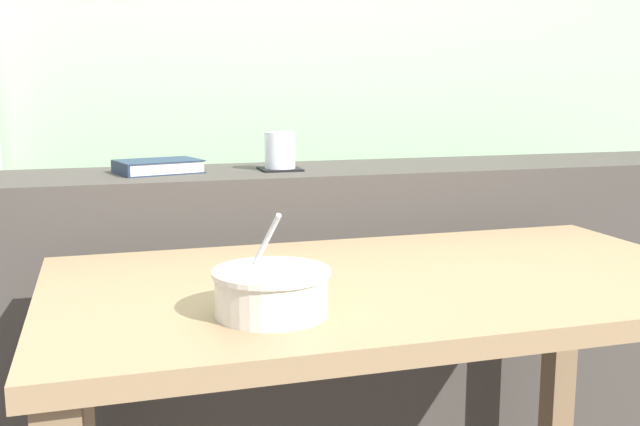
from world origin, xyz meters
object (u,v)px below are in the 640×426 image
(soup_bowl, at_px, (271,291))
(closed_book, at_px, (158,166))
(coaster_square, at_px, (280,169))
(breakfast_table, at_px, (392,338))
(juice_glass, at_px, (280,152))

(soup_bowl, bearing_deg, closed_book, 97.37)
(coaster_square, bearing_deg, soup_bowl, -104.58)
(breakfast_table, distance_m, soup_bowl, 0.34)
(coaster_square, bearing_deg, breakfast_table, -84.19)
(juice_glass, bearing_deg, coaster_square, -88.21)
(juice_glass, xyz_separation_m, soup_bowl, (-0.20, -0.76, -0.14))
(coaster_square, height_order, juice_glass, juice_glass)
(closed_book, bearing_deg, soup_bowl, -82.63)
(breakfast_table, distance_m, juice_glass, 0.67)
(coaster_square, height_order, closed_book, closed_book)
(coaster_square, bearing_deg, closed_book, 174.76)
(closed_book, bearing_deg, coaster_square, -5.24)
(breakfast_table, relative_size, closed_book, 5.52)
(juice_glass, relative_size, soup_bowl, 0.51)
(juice_glass, distance_m, soup_bowl, 0.79)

